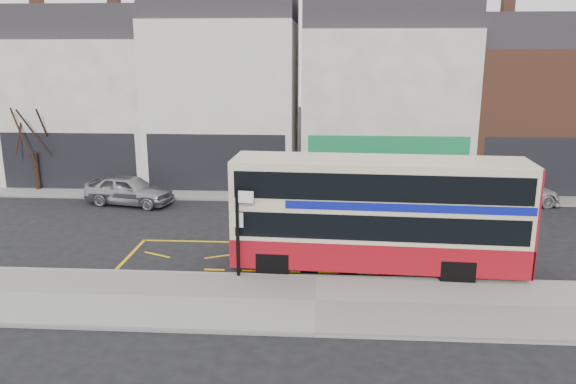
# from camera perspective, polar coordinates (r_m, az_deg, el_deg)

# --- Properties ---
(ground) EXTENTS (120.00, 120.00, 0.00)m
(ground) POSITION_cam_1_polar(r_m,az_deg,el_deg) (19.33, 2.93, -8.44)
(ground) COLOR black
(ground) RESTS_ON ground
(pavement) EXTENTS (40.00, 4.00, 0.15)m
(pavement) POSITION_cam_1_polar(r_m,az_deg,el_deg) (17.19, 2.82, -11.14)
(pavement) COLOR gray
(pavement) RESTS_ON ground
(kerb) EXTENTS (40.00, 0.15, 0.15)m
(kerb) POSITION_cam_1_polar(r_m,az_deg,el_deg) (18.95, 2.92, -8.66)
(kerb) COLOR gray
(kerb) RESTS_ON ground
(far_pavement) EXTENTS (50.00, 3.00, 0.15)m
(far_pavement) POSITION_cam_1_polar(r_m,az_deg,el_deg) (29.77, 3.23, -0.19)
(far_pavement) COLOR gray
(far_pavement) RESTS_ON ground
(road_markings) EXTENTS (14.00, 3.40, 0.01)m
(road_markings) POSITION_cam_1_polar(r_m,az_deg,el_deg) (20.81, 2.99, -6.74)
(road_markings) COLOR #F6B00C
(road_markings) RESTS_ON ground
(terrace_far_left) EXTENTS (8.00, 8.01, 10.80)m
(terrace_far_left) POSITION_cam_1_polar(r_m,az_deg,el_deg) (35.66, -19.13, 9.17)
(terrace_far_left) COLOR white
(terrace_far_left) RESTS_ON ground
(terrace_left) EXTENTS (8.00, 8.01, 11.80)m
(terrace_left) POSITION_cam_1_polar(r_m,az_deg,el_deg) (33.39, -6.22, 10.43)
(terrace_left) COLOR white
(terrace_left) RESTS_ON ground
(terrace_green_shop) EXTENTS (9.00, 8.01, 11.30)m
(terrace_green_shop) POSITION_cam_1_polar(r_m,az_deg,el_deg) (33.09, 9.58, 9.85)
(terrace_green_shop) COLOR white
(terrace_green_shop) RESTS_ON ground
(terrace_right) EXTENTS (9.00, 8.01, 10.30)m
(terrace_right) POSITION_cam_1_polar(r_m,az_deg,el_deg) (35.20, 24.43, 8.23)
(terrace_right) COLOR brown
(terrace_right) RESTS_ON ground
(double_decker_bus) EXTENTS (9.95, 2.78, 3.93)m
(double_decker_bus) POSITION_cam_1_polar(r_m,az_deg,el_deg) (19.30, 9.20, -2.13)
(double_decker_bus) COLOR beige
(double_decker_bus) RESTS_ON ground
(bus_stop_post) EXTENTS (0.74, 0.17, 3.01)m
(bus_stop_post) POSITION_cam_1_polar(r_m,az_deg,el_deg) (18.36, -4.96, -3.20)
(bus_stop_post) COLOR black
(bus_stop_post) RESTS_ON pavement
(car_silver) EXTENTS (4.66, 2.66, 1.49)m
(car_silver) POSITION_cam_1_polar(r_m,az_deg,el_deg) (28.85, -15.82, 0.21)
(car_silver) COLOR #9C9BA0
(car_silver) RESTS_ON ground
(car_grey) EXTENTS (4.37, 1.67, 1.42)m
(car_grey) POSITION_cam_1_polar(r_m,az_deg,el_deg) (28.38, 5.80, 0.37)
(car_grey) COLOR #3A3C41
(car_grey) RESTS_ON ground
(car_white) EXTENTS (4.82, 2.39, 1.34)m
(car_white) POSITION_cam_1_polar(r_m,az_deg,el_deg) (29.87, 21.75, 0.04)
(car_white) COLOR silver
(car_white) RESTS_ON ground
(street_tree_left) EXTENTS (2.70, 2.70, 5.82)m
(street_tree_left) POSITION_cam_1_polar(r_m,az_deg,el_deg) (32.74, -24.65, 6.80)
(street_tree_left) COLOR black
(street_tree_left) RESTS_ON ground
(street_tree_right) EXTENTS (2.63, 2.63, 5.67)m
(street_tree_right) POSITION_cam_1_polar(r_m,az_deg,el_deg) (31.13, 18.34, 6.85)
(street_tree_right) COLOR black
(street_tree_right) RESTS_ON ground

